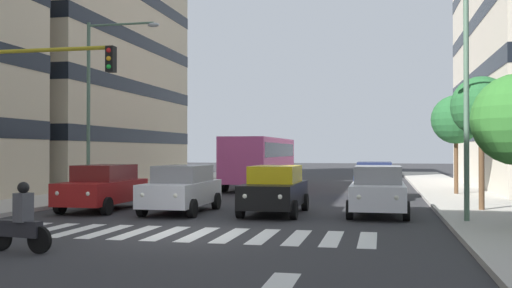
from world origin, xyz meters
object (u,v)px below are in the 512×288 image
traffic_light_gantry (19,103)px  street_lamp_left (454,77)px  car_0 (378,190)px  car_3 (103,187)px  car_2 (182,188)px  street_tree_2 (456,120)px  bus_behind_traffic (261,157)px  motorcycle_with_rider (21,223)px  car_1 (275,189)px  car_row2_0 (374,179)px  street_tree_1 (481,107)px  street_lamp_right (100,90)px

traffic_light_gantry → street_lamp_left: street_lamp_left is taller
car_0 → car_3: 10.19m
car_2 → street_tree_2: (-10.71, -9.76, 2.89)m
car_0 → bus_behind_traffic: 15.21m
car_2 → motorcycle_with_rider: (0.74, 8.58, -0.24)m
car_1 → car_row2_0: size_ratio=1.00×
car_1 → street_tree_2: (-7.30, -9.52, 2.89)m
car_0 → bus_behind_traffic: size_ratio=0.42×
car_0 → street_lamp_left: size_ratio=0.61×
traffic_light_gantry → street_tree_2: size_ratio=1.14×
car_3 → car_row2_0: same height
bus_behind_traffic → car_row2_0: bearing=138.8°
bus_behind_traffic → street_tree_1: size_ratio=2.20×
car_0 → traffic_light_gantry: size_ratio=0.81×
bus_behind_traffic → traffic_light_gantry: bearing=78.8°
motorcycle_with_rider → street_lamp_left: bearing=-145.6°
car_3 → street_tree_2: 17.15m
car_row2_0 → street_lamp_right: size_ratio=0.56×
car_row2_0 → car_1: bearing=66.8°
bus_behind_traffic → motorcycle_with_rider: (0.74, 22.69, -1.21)m
bus_behind_traffic → motorcycle_with_rider: size_ratio=6.19×
motorcycle_with_rider → car_1: bearing=-115.2°
traffic_light_gantry → car_row2_0: bearing=-129.8°
traffic_light_gantry → street_lamp_right: size_ratio=0.69×
car_0 → car_row2_0: bearing=-88.5°
car_row2_0 → motorcycle_with_rider: size_ratio=2.62×
car_3 → traffic_light_gantry: 5.35m
car_2 → car_row2_0: (-6.80, -8.16, 0.00)m
car_0 → car_row2_0: (0.20, -7.52, 0.00)m
motorcycle_with_rider → street_tree_1: bearing=-137.4°
traffic_light_gantry → street_tree_2: bearing=-135.4°
car_1 → street_lamp_right: 10.50m
car_3 → street_tree_1: bearing=-172.8°
motorcycle_with_rider → street_tree_1: 15.76m
street_lamp_left → street_tree_2: 11.60m
street_tree_2 → motorcycle_with_rider: bearing=58.0°
car_3 → street_tree_1: size_ratio=0.93×
car_3 → bus_behind_traffic: bus_behind_traffic is taller
street_tree_1 → car_2: bearing=10.0°
car_2 → street_tree_1: bearing=-170.0°
bus_behind_traffic → street_lamp_right: bearing=61.5°
street_tree_2 → car_0: bearing=67.9°
motorcycle_with_rider → street_lamp_right: 14.26m
street_tree_1 → car_1: bearing=12.7°
car_1 → street_tree_1: bearing=-167.3°
bus_behind_traffic → street_lamp_right: street_lamp_right is taller
car_0 → car_row2_0: size_ratio=1.00×
street_lamp_left → street_tree_2: size_ratio=1.49×
car_0 → street_tree_2: 10.25m
car_2 → street_tree_2: bearing=-137.7°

